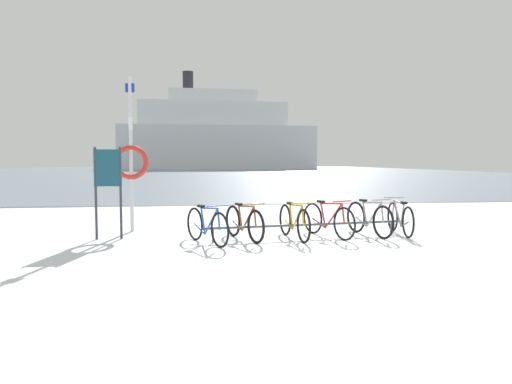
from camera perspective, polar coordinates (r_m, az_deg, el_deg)
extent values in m
cube|color=silver|center=(6.93, 14.15, -10.13)|extent=(80.00, 22.00, 0.08)
cube|color=slate|center=(72.31, -5.47, 2.45)|extent=(80.00, 110.00, 0.08)
cube|color=#47474C|center=(17.50, 0.79, -1.57)|extent=(80.00, 0.50, 0.05)
cylinder|color=#4C5156|center=(9.97, 6.11, -3.92)|extent=(4.36, 0.67, 0.05)
cylinder|color=#4C5156|center=(9.45, -5.17, -5.20)|extent=(0.04, 0.04, 0.28)
cylinder|color=#4C5156|center=(10.87, 15.88, -4.15)|extent=(0.04, 0.04, 0.28)
torus|color=black|center=(8.82, -4.36, -4.56)|extent=(0.33, 0.62, 0.67)
torus|color=black|center=(9.72, -7.33, -3.81)|extent=(0.33, 0.62, 0.67)
cylinder|color=#3359B2|center=(9.09, -5.40, -3.55)|extent=(0.27, 0.50, 0.57)
cylinder|color=#3359B2|center=(9.39, -6.36, -3.47)|extent=(0.12, 0.18, 0.50)
cylinder|color=#3359B2|center=(9.13, -5.64, -1.96)|extent=(0.33, 0.62, 0.08)
cylinder|color=#3359B2|center=(9.53, -6.75, -4.40)|extent=(0.23, 0.42, 0.18)
cylinder|color=#3359B2|center=(8.82, -4.49, -3.28)|extent=(0.08, 0.12, 0.40)
cube|color=black|center=(9.42, -6.59, -1.69)|extent=(0.16, 0.21, 0.05)
cylinder|color=#3359B2|center=(8.83, -4.62, -1.67)|extent=(0.42, 0.22, 0.02)
torus|color=black|center=(9.24, -0.01, -4.17)|extent=(0.29, 0.64, 0.67)
torus|color=black|center=(10.14, -2.78, -3.47)|extent=(0.29, 0.64, 0.67)
cylinder|color=brown|center=(9.51, -0.97, -3.23)|extent=(0.23, 0.51, 0.56)
cylinder|color=brown|center=(9.81, -1.87, -3.16)|extent=(0.10, 0.19, 0.50)
cylinder|color=brown|center=(9.55, -1.18, -1.73)|extent=(0.27, 0.63, 0.08)
cylinder|color=brown|center=(9.95, -2.23, -4.03)|extent=(0.19, 0.43, 0.18)
cylinder|color=brown|center=(9.25, -0.13, -2.96)|extent=(0.07, 0.12, 0.39)
cube|color=black|center=(9.85, -2.07, -1.47)|extent=(0.15, 0.22, 0.05)
cylinder|color=brown|center=(9.26, -0.24, -1.45)|extent=(0.44, 0.19, 0.02)
torus|color=black|center=(9.34, 5.73, -4.08)|extent=(0.15, 0.67, 0.67)
torus|color=black|center=(10.31, 3.51, -3.33)|extent=(0.15, 0.67, 0.67)
cylinder|color=gold|center=(9.64, 4.96, -3.11)|extent=(0.12, 0.55, 0.57)
cylinder|color=gold|center=(9.95, 4.24, -3.02)|extent=(0.07, 0.20, 0.51)
cylinder|color=gold|center=(9.68, 4.80, -1.60)|extent=(0.14, 0.68, 0.08)
cylinder|color=gold|center=(10.11, 3.95, -3.90)|extent=(0.11, 0.46, 0.19)
cylinder|color=gold|center=(9.35, 5.64, -2.86)|extent=(0.05, 0.12, 0.40)
cube|color=black|center=(10.00, 4.09, -1.33)|extent=(0.11, 0.21, 0.05)
cylinder|color=gold|center=(9.36, 5.56, -1.34)|extent=(0.46, 0.10, 0.02)
torus|color=black|center=(9.74, 10.54, -3.78)|extent=(0.29, 0.65, 0.68)
torus|color=black|center=(10.59, 6.80, -3.14)|extent=(0.29, 0.65, 0.68)
cylinder|color=#B22D2D|center=(9.99, 9.26, -2.86)|extent=(0.24, 0.54, 0.58)
cylinder|color=#B22D2D|center=(10.27, 8.04, -2.80)|extent=(0.11, 0.20, 0.52)
cylinder|color=#B22D2D|center=(10.03, 8.99, -1.37)|extent=(0.29, 0.67, 0.08)
cylinder|color=#B22D2D|center=(10.41, 7.54, -3.68)|extent=(0.21, 0.45, 0.19)
cylinder|color=#B22D2D|center=(9.75, 10.40, -2.58)|extent=(0.08, 0.12, 0.41)
cube|color=black|center=(10.31, 7.78, -1.14)|extent=(0.15, 0.22, 0.05)
cylinder|color=#B22D2D|center=(9.75, 10.26, -1.10)|extent=(0.44, 0.19, 0.02)
torus|color=black|center=(10.11, 14.99, -3.52)|extent=(0.22, 0.69, 0.70)
torus|color=black|center=(10.91, 11.87, -2.95)|extent=(0.22, 0.69, 0.70)
cylinder|color=gray|center=(10.35, 13.93, -2.64)|extent=(0.16, 0.51, 0.59)
cylinder|color=gray|center=(10.61, 12.92, -2.60)|extent=(0.08, 0.19, 0.52)
cylinder|color=gray|center=(10.38, 13.72, -1.19)|extent=(0.20, 0.63, 0.08)
cylinder|color=gray|center=(10.74, 12.49, -3.48)|extent=(0.14, 0.43, 0.19)
cylinder|color=gray|center=(10.11, 14.88, -2.36)|extent=(0.06, 0.12, 0.41)
cube|color=black|center=(10.65, 12.71, -0.97)|extent=(0.13, 0.21, 0.05)
cylinder|color=gray|center=(10.12, 14.78, -0.92)|extent=(0.45, 0.14, 0.02)
torus|color=black|center=(11.31, 16.04, -2.86)|extent=(0.10, 0.67, 0.67)
torus|color=black|center=(10.39, 17.76, -3.47)|extent=(0.10, 0.67, 0.67)
cylinder|color=gray|center=(11.00, 16.57, -2.42)|extent=(0.08, 0.52, 0.56)
cylinder|color=gray|center=(10.70, 17.13, -2.73)|extent=(0.05, 0.18, 0.50)
cylinder|color=gray|center=(10.91, 16.73, -1.18)|extent=(0.09, 0.64, 0.08)
cylinder|color=gray|center=(10.60, 17.36, -3.73)|extent=(0.07, 0.43, 0.18)
cylinder|color=gray|center=(11.26, 16.11, -1.89)|extent=(0.05, 0.11, 0.40)
cube|color=black|center=(10.60, 17.29, -1.23)|extent=(0.10, 0.21, 0.05)
cylinder|color=gray|center=(11.20, 16.20, -0.66)|extent=(0.46, 0.06, 0.02)
cylinder|color=#33383D|center=(10.22, -18.64, -0.16)|extent=(0.05, 0.05, 1.89)
cylinder|color=#33383D|center=(10.12, -15.90, -0.15)|extent=(0.05, 0.05, 1.89)
cube|color=navy|center=(10.14, -17.33, 2.77)|extent=(0.55, 0.06, 0.75)
cylinder|color=silver|center=(11.14, -14.74, 4.34)|extent=(0.08, 0.08, 3.49)
cylinder|color=white|center=(11.17, -14.80, 7.92)|extent=(0.09, 0.09, 0.30)
torus|color=red|center=(11.14, -14.73, 3.44)|extent=(0.79, 0.12, 0.79)
cube|color=navy|center=(11.26, -14.87, 11.97)|extent=(0.20, 0.03, 0.20)
cube|color=silver|center=(93.62, -4.66, 5.28)|extent=(37.47, 12.73, 8.18)
cube|color=white|center=(93.93, -5.25, 9.15)|extent=(28.14, 10.68, 4.50)
cube|color=white|center=(94.31, -5.27, 11.20)|extent=(16.97, 8.56, 2.29)
cylinder|color=#26262D|center=(94.50, -8.15, 12.99)|extent=(2.04, 2.04, 3.68)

